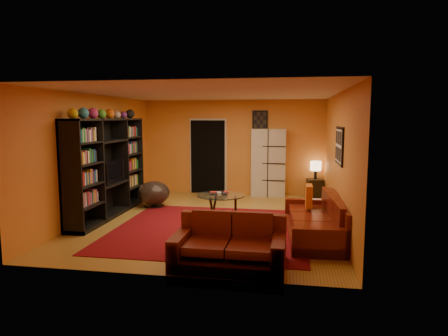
% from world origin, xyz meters
% --- Properties ---
extents(floor, '(6.00, 6.00, 0.00)m').
position_xyz_m(floor, '(0.00, 0.00, 0.00)').
color(floor, olive).
rests_on(floor, ground).
extents(ceiling, '(6.00, 6.00, 0.00)m').
position_xyz_m(ceiling, '(0.00, 0.00, 2.60)').
color(ceiling, white).
rests_on(ceiling, wall_back).
extents(wall_back, '(6.00, 0.00, 6.00)m').
position_xyz_m(wall_back, '(0.00, 3.00, 1.30)').
color(wall_back, orange).
rests_on(wall_back, floor).
extents(wall_front, '(6.00, 0.00, 6.00)m').
position_xyz_m(wall_front, '(0.00, -3.00, 1.30)').
color(wall_front, orange).
rests_on(wall_front, floor).
extents(wall_left, '(0.00, 6.00, 6.00)m').
position_xyz_m(wall_left, '(-2.50, 0.00, 1.30)').
color(wall_left, orange).
rests_on(wall_left, floor).
extents(wall_right, '(0.00, 6.00, 6.00)m').
position_xyz_m(wall_right, '(2.50, 0.00, 1.30)').
color(wall_right, orange).
rests_on(wall_right, floor).
extents(rug, '(3.60, 3.60, 0.01)m').
position_xyz_m(rug, '(0.10, -0.70, 0.01)').
color(rug, '#5C0A12').
rests_on(rug, floor).
extents(doorway, '(0.95, 0.10, 2.04)m').
position_xyz_m(doorway, '(-0.70, 2.96, 1.02)').
color(doorway, black).
rests_on(doorway, floor).
extents(wall_art_right, '(0.03, 1.00, 0.70)m').
position_xyz_m(wall_art_right, '(2.48, -0.30, 1.60)').
color(wall_art_right, black).
rests_on(wall_art_right, wall_right).
extents(wall_art_back, '(0.42, 0.03, 0.52)m').
position_xyz_m(wall_art_back, '(0.75, 2.98, 2.05)').
color(wall_art_back, black).
rests_on(wall_art_back, wall_back).
extents(entertainment_unit, '(0.45, 3.00, 2.10)m').
position_xyz_m(entertainment_unit, '(-2.27, 0.00, 1.05)').
color(entertainment_unit, black).
rests_on(entertainment_unit, floor).
extents(tv, '(0.85, 0.11, 0.49)m').
position_xyz_m(tv, '(-2.23, 0.03, 0.97)').
color(tv, black).
rests_on(tv, entertainment_unit).
extents(sofa, '(1.11, 2.43, 0.85)m').
position_xyz_m(sofa, '(2.14, -0.83, 0.28)').
color(sofa, '#50110A').
rests_on(sofa, rug).
extents(loveseat, '(1.60, 0.98, 0.85)m').
position_xyz_m(loveseat, '(0.75, -2.41, 0.28)').
color(loveseat, '#50110A').
rests_on(loveseat, rug).
extents(throw_pillow, '(0.12, 0.42, 0.42)m').
position_xyz_m(throw_pillow, '(1.95, -0.28, 0.63)').
color(throw_pillow, orange).
rests_on(throw_pillow, sofa).
extents(coffee_table, '(1.00, 1.00, 0.50)m').
position_xyz_m(coffee_table, '(0.16, 0.15, 0.46)').
color(coffee_table, silver).
rests_on(coffee_table, floor).
extents(storage_cabinet, '(0.93, 0.46, 1.82)m').
position_xyz_m(storage_cabinet, '(1.00, 2.80, 0.91)').
color(storage_cabinet, beige).
rests_on(storage_cabinet, floor).
extents(bowl_chair, '(0.76, 0.76, 0.61)m').
position_xyz_m(bowl_chair, '(-1.62, 1.02, 0.33)').
color(bowl_chair, black).
rests_on(bowl_chair, floor).
extents(side_table, '(0.46, 0.46, 0.50)m').
position_xyz_m(side_table, '(2.25, 2.75, 0.25)').
color(side_table, black).
rests_on(side_table, floor).
extents(table_lamp, '(0.29, 0.29, 0.48)m').
position_xyz_m(table_lamp, '(2.25, 2.75, 0.84)').
color(table_lamp, black).
rests_on(table_lamp, side_table).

